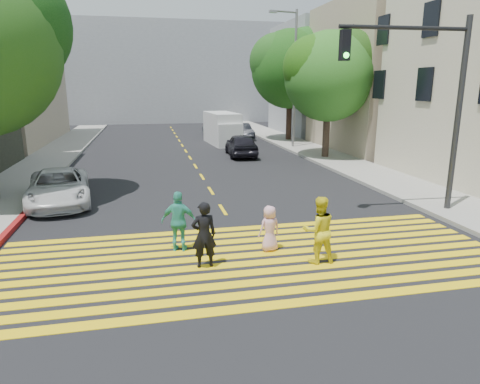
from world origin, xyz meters
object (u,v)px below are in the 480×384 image
object	(u,v)px
tree_right_far	(291,65)
pedestrian_man	(204,235)
tree_right_near	(330,72)
dark_car_parked	(242,131)
white_van	(223,129)
white_sedan	(59,187)
dark_car_near	(241,145)
pedestrian_child	(269,228)
silver_car	(214,128)
pedestrian_woman	(319,230)
pedestrian_extra	(179,222)
traffic_signal	(428,89)

from	to	relation	value
tree_right_far	pedestrian_man	distance (m)	26.35
tree_right_near	dark_car_parked	bearing A→B (deg)	104.44
dark_car_parked	white_van	bearing A→B (deg)	-126.84
white_sedan	dark_car_near	world-z (taller)	dark_car_near
dark_car_near	pedestrian_man	bearing A→B (deg)	78.22
pedestrian_child	white_sedan	distance (m)	9.13
silver_car	dark_car_parked	xyz separation A→B (m)	(1.85, -3.32, -0.00)
tree_right_near	pedestrian_woman	bearing A→B (deg)	-114.04
pedestrian_extra	pedestrian_woman	bearing A→B (deg)	173.04
dark_car_parked	traffic_signal	size ratio (longest dim) A/B	0.60
tree_right_near	dark_car_near	world-z (taller)	tree_right_near
white_sedan	dark_car_parked	size ratio (longest dim) A/B	1.20
pedestrian_child	dark_car_parked	bearing A→B (deg)	-114.91
pedestrian_man	pedestrian_child	size ratio (longest dim) A/B	1.33
pedestrian_extra	tree_right_far	bearing A→B (deg)	-97.89
pedestrian_extra	silver_car	world-z (taller)	pedestrian_extra
tree_right_near	white_van	distance (m)	10.53
white_sedan	tree_right_far	bearing A→B (deg)	39.80
pedestrian_woman	pedestrian_man	bearing A→B (deg)	-5.17
silver_car	dark_car_parked	world-z (taller)	silver_car
pedestrian_man	dark_car_parked	distance (m)	26.98
tree_right_far	white_van	size ratio (longest dim) A/B	1.70
pedestrian_extra	white_van	size ratio (longest dim) A/B	0.32
tree_right_far	pedestrian_child	distance (m)	25.05
tree_right_near	tree_right_far	bearing A→B (deg)	86.21
pedestrian_extra	dark_car_near	bearing A→B (deg)	-90.60
dark_car_near	traffic_signal	world-z (taller)	traffic_signal
white_van	dark_car_near	bearing A→B (deg)	-93.40
pedestrian_extra	silver_car	xyz separation A→B (m)	(5.38, 28.21, -0.18)
pedestrian_man	traffic_signal	xyz separation A→B (m)	(7.96, 3.01, 3.47)
pedestrian_extra	tree_right_near	bearing A→B (deg)	-109.17
dark_car_near	tree_right_far	bearing A→B (deg)	-125.68
tree_right_far	pedestrian_man	xyz separation A→B (m)	(-10.22, -23.72, -5.20)
pedestrian_woman	dark_car_near	world-z (taller)	pedestrian_woman
pedestrian_man	dark_car_parked	bearing A→B (deg)	-107.98
pedestrian_extra	dark_car_parked	bearing A→B (deg)	-88.56
tree_right_near	silver_car	size ratio (longest dim) A/B	1.71
tree_right_far	dark_car_parked	xyz separation A→B (m)	(-3.51, 2.40, -5.40)
tree_right_near	pedestrian_extra	xyz separation A→B (m)	(-10.15, -13.56, -4.42)
tree_right_near	pedestrian_child	bearing A→B (deg)	-118.80
pedestrian_woman	tree_right_far	bearing A→B (deg)	-105.78
white_van	traffic_signal	distance (m)	20.57
tree_right_far	white_van	bearing A→B (deg)	-173.22
pedestrian_child	white_sedan	xyz separation A→B (m)	(-6.56, 6.34, 0.02)
white_van	traffic_signal	bearing A→B (deg)	-84.76
tree_right_near	white_sedan	xyz separation A→B (m)	(-14.30, -7.73, -4.59)
pedestrian_woman	dark_car_near	distance (m)	17.32
pedestrian_child	pedestrian_extra	xyz separation A→B (m)	(-2.41, 0.51, 0.20)
silver_car	dark_car_parked	size ratio (longest dim) A/B	1.14
tree_right_far	pedestrian_woman	bearing A→B (deg)	-106.96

